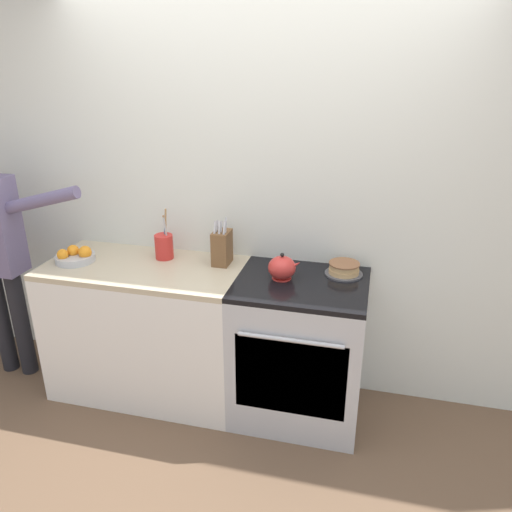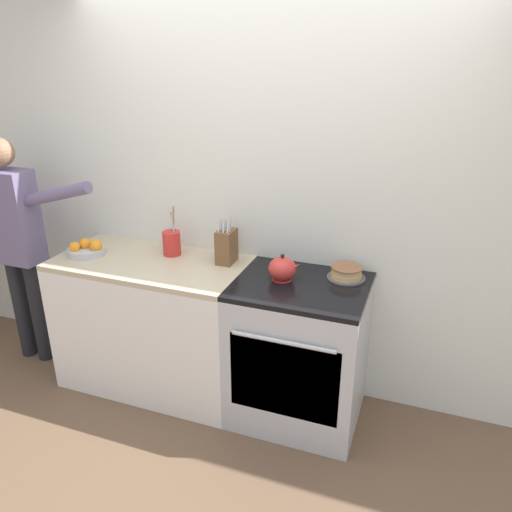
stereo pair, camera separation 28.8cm
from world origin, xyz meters
name	(u,v)px [view 2 (the right image)]	position (x,y,z in m)	size (l,w,h in m)	color
ground_plane	(233,432)	(0.00, 0.00, 0.00)	(16.00, 16.00, 0.00)	brown
wall_back	(269,199)	(0.00, 0.66, 1.30)	(8.00, 0.04, 2.60)	silver
counter_cabinet	(155,323)	(-0.70, 0.32, 0.46)	(1.25, 0.64, 0.91)	white
stove_range	(298,352)	(0.31, 0.31, 0.46)	(0.77, 0.67, 0.91)	#B7BABF
layer_cake	(346,273)	(0.54, 0.48, 0.95)	(0.23, 0.23, 0.08)	#4C4C51
tea_kettle	(283,269)	(0.19, 0.34, 0.98)	(0.20, 0.16, 0.16)	red
knife_block	(226,246)	(-0.22, 0.47, 1.02)	(0.10, 0.15, 0.31)	brown
utensil_crock	(172,242)	(-0.61, 0.47, 1.00)	(0.12, 0.12, 0.33)	red
fruit_bowl	(87,249)	(-1.14, 0.27, 0.95)	(0.25, 0.25, 0.11)	#B7BABF
person_baker	(16,235)	(-1.72, 0.26, 0.98)	(0.93, 0.20, 1.64)	black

